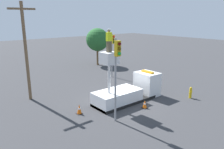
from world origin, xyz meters
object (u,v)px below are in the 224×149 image
(traffic_cone_curbside, at_px, (145,104))
(traffic_light_pole, at_px, (117,64))
(bucket_truck, at_px, (129,91))
(traffic_cone_rear, at_px, (79,109))
(worker, at_px, (109,41))
(utility_pole, at_px, (26,49))
(tree_left_bg, at_px, (97,40))
(traffic_light_across, at_px, (113,47))
(fire_hydrant, at_px, (191,93))

(traffic_cone_curbside, bearing_deg, traffic_light_pole, -174.46)
(bucket_truck, height_order, traffic_cone_rear, bucket_truck)
(worker, bearing_deg, utility_pole, 126.89)
(traffic_light_pole, distance_m, tree_left_bg, 18.87)
(traffic_light_across, height_order, traffic_cone_curbside, traffic_light_across)
(bucket_truck, relative_size, fire_hydrant, 6.28)
(fire_hydrant, relative_size, tree_left_bg, 0.19)
(bucket_truck, height_order, utility_pole, utility_pole)
(fire_hydrant, bearing_deg, traffic_cone_rear, 159.94)
(traffic_light_across, xyz_separation_m, utility_pole, (-10.37, -1.09, 0.78))
(traffic_cone_rear, height_order, traffic_cone_curbside, traffic_cone_rear)
(traffic_light_across, distance_m, traffic_cone_curbside, 10.31)
(traffic_cone_curbside, distance_m, tree_left_bg, 17.45)
(traffic_light_pole, distance_m, fire_hydrant, 8.89)
(traffic_light_across, distance_m, utility_pole, 10.46)
(traffic_light_across, relative_size, traffic_cone_curbside, 7.91)
(traffic_light_pole, bearing_deg, traffic_light_across, 51.89)
(worker, relative_size, tree_left_bg, 0.32)
(bucket_truck, bearing_deg, traffic_cone_curbside, -93.47)
(traffic_cone_curbside, bearing_deg, tree_left_bg, 66.98)
(traffic_light_across, bearing_deg, traffic_light_pole, -128.11)
(traffic_light_pole, relative_size, traffic_cone_rear, 7.49)
(traffic_cone_rear, xyz_separation_m, traffic_cone_curbside, (4.63, -2.39, -0.06))
(worker, relative_size, traffic_light_across, 0.33)
(traffic_light_across, relative_size, utility_pole, 0.63)
(worker, relative_size, utility_pole, 0.21)
(tree_left_bg, bearing_deg, traffic_light_pole, -121.75)
(worker, xyz_separation_m, utility_pole, (-4.35, 5.80, -0.88))
(traffic_light_pole, bearing_deg, worker, 62.66)
(traffic_light_pole, distance_m, traffic_light_across, 11.70)
(traffic_light_pole, xyz_separation_m, fire_hydrant, (8.10, -0.76, -3.57))
(worker, xyz_separation_m, traffic_cone_curbside, (2.05, -2.00, -5.05))
(worker, height_order, traffic_cone_rear, worker)
(traffic_cone_rear, bearing_deg, bucket_truck, -4.67)
(traffic_cone_rear, bearing_deg, traffic_cone_curbside, -27.31)
(tree_left_bg, relative_size, utility_pole, 0.66)
(fire_hydrant, xyz_separation_m, tree_left_bg, (1.83, 16.81, 3.30))
(bucket_truck, bearing_deg, worker, 180.00)
(worker, relative_size, fire_hydrant, 1.69)
(bucket_truck, distance_m, traffic_light_across, 8.37)
(fire_hydrant, relative_size, traffic_cone_curbside, 1.56)
(traffic_cone_curbside, height_order, utility_pole, utility_pole)
(tree_left_bg, bearing_deg, fire_hydrant, -96.20)
(traffic_light_across, bearing_deg, bucket_truck, -119.21)
(worker, distance_m, traffic_cone_curbside, 5.81)
(bucket_truck, bearing_deg, tree_left_bg, 64.46)
(traffic_light_across, distance_m, traffic_cone_rear, 11.28)
(fire_hydrant, bearing_deg, tree_left_bg, 83.80)
(traffic_cone_rear, distance_m, utility_pole, 7.03)
(traffic_light_pole, xyz_separation_m, traffic_light_across, (7.22, 9.20, -0.37))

